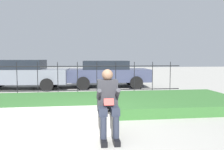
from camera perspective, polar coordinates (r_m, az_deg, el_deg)
ground_plane at (r=4.57m, az=-10.68°, el=-14.59°), size 60.00×60.00×0.00m
stone_bench at (r=4.54m, az=-14.83°, el=-11.99°), size 2.48×0.58×0.48m
person_seated_reader at (r=4.09m, az=-1.06°, el=-6.63°), size 0.42×0.73×1.28m
grass_berm at (r=6.61m, az=-9.49°, el=-7.39°), size 9.98×2.89×0.27m
iron_fence at (r=8.30m, az=-8.99°, el=-0.98°), size 7.98×0.03×1.34m
car_parked_center at (r=11.16m, az=-1.11°, el=0.57°), size 4.11×2.09×1.35m
car_parked_left at (r=11.28m, az=-22.74°, el=0.33°), size 4.48×2.04×1.39m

